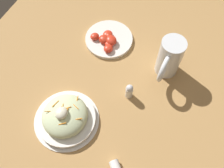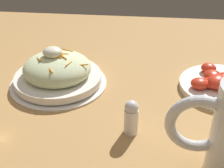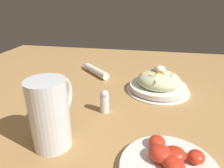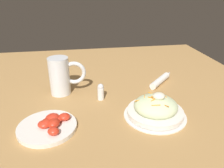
# 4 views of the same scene
# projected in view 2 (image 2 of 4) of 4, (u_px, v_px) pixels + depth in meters

# --- Properties ---
(ground_plane) EXTENTS (1.43, 1.43, 0.00)m
(ground_plane) POSITION_uv_depth(u_px,v_px,m) (99.00, 150.00, 0.56)
(ground_plane) COLOR #B2844C
(salad_plate) EXTENTS (0.23, 0.23, 0.09)m
(salad_plate) POSITION_uv_depth(u_px,v_px,m) (58.00, 73.00, 0.73)
(salad_plate) COLOR white
(salad_plate) RESTS_ON ground_plane
(tomato_plate) EXTENTS (0.20, 0.20, 0.04)m
(tomato_plate) POSITION_uv_depth(u_px,v_px,m) (220.00, 84.00, 0.72)
(tomato_plate) COLOR white
(tomato_plate) RESTS_ON ground_plane
(salt_shaker) EXTENTS (0.03, 0.03, 0.07)m
(salt_shaker) POSITION_uv_depth(u_px,v_px,m) (131.00, 117.00, 0.58)
(salt_shaker) COLOR white
(salt_shaker) RESTS_ON ground_plane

